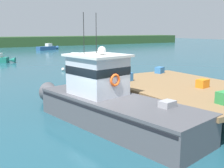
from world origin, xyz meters
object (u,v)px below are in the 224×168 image
Objects in this scene: main_fishing_boat at (107,101)px; crate_single_by_cleat at (160,70)px; crate_stack_near_edge at (127,77)px; moored_boat_near_channel at (75,59)px; crate_single_far at (202,83)px; moored_boat_mid_harbor at (48,48)px; mooring_buoy_inshore at (63,69)px; crate_stack_mid_dock at (224,98)px.

main_fishing_boat reaches higher than crate_single_by_cleat.
crate_stack_near_edge reaches higher than moored_boat_near_channel.
crate_single_far is 46.85m from moored_boat_mid_harbor.
moored_boat_mid_harbor reaches higher than moored_boat_near_channel.
crate_single_far reaches higher than moored_boat_near_channel.
main_fishing_boat is 23.50m from moored_boat_near_channel.
main_fishing_boat is 16.61× the size of crate_stack_near_edge.
mooring_buoy_inshore is (1.14, 13.18, -1.27)m from crate_stack_near_edge.
crate_stack_near_edge is 13.29m from mooring_buoy_inshore.
mooring_buoy_inshore is (-4.06, -6.29, -0.27)m from moored_boat_near_channel.
crate_single_far is 1.00× the size of crate_stack_near_edge.
crate_single_by_cleat is 12.22m from mooring_buoy_inshore.
moored_boat_near_channel is at bearing 75.05° from crate_stack_near_edge.
crate_single_far is 1.83× the size of mooring_buoy_inshore.
crate_single_far is 23.09m from moored_boat_near_channel.
crate_stack_near_edge is (-0.59, 5.94, -0.01)m from crate_stack_mid_dock.
moored_boat_near_channel reaches higher than mooring_buoy_inshore.
crate_single_by_cleat is (2.90, 7.20, -0.03)m from crate_stack_mid_dock.
moored_boat_mid_harbor is 1.12× the size of moored_boat_near_channel.
crate_stack_mid_dock reaches higher than moored_boat_mid_harbor.
crate_single_far is (-1.22, -4.67, 0.00)m from crate_single_by_cleat.
main_fishing_boat is 16.61× the size of crate_stack_mid_dock.
mooring_buoy_inshore is (3.94, 15.80, -0.84)m from main_fishing_boat.
crate_stack_mid_dock reaches higher than mooring_buoy_inshore.
moored_boat_near_channel is at bearing -99.29° from moored_boat_mid_harbor.
moored_boat_near_channel is 7.50m from mooring_buoy_inshore.
crate_single_far reaches higher than moored_boat_mid_harbor.
moored_boat_mid_harbor is (8.45, 48.88, -0.98)m from crate_stack_mid_dock.
crate_single_by_cleat is 0.11× the size of moored_boat_mid_harbor.
mooring_buoy_inshore is at bearing 85.07° from crate_stack_near_edge.
main_fishing_boat is 30.35× the size of mooring_buoy_inshore.
crate_single_by_cleat is 18.32m from moored_boat_near_channel.
main_fishing_boat reaches higher than mooring_buoy_inshore.
crate_single_far is at bearing -86.08° from mooring_buoy_inshore.
crate_single_far is 16.68m from mooring_buoy_inshore.
moored_boat_near_channel is at bearing 84.64° from crate_single_by_cleat.
crate_single_by_cleat is at bearing -95.36° from moored_boat_near_channel.
crate_single_by_cleat is 1.00× the size of crate_single_far.
main_fishing_boat is 3.86m from crate_stack_near_edge.
moored_boat_mid_harbor is at bearing 78.11° from crate_stack_near_edge.
moored_boat_mid_harbor is at bearing 75.13° from mooring_buoy_inshore.
moored_boat_mid_harbor is (9.04, 42.94, -0.97)m from crate_stack_near_edge.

